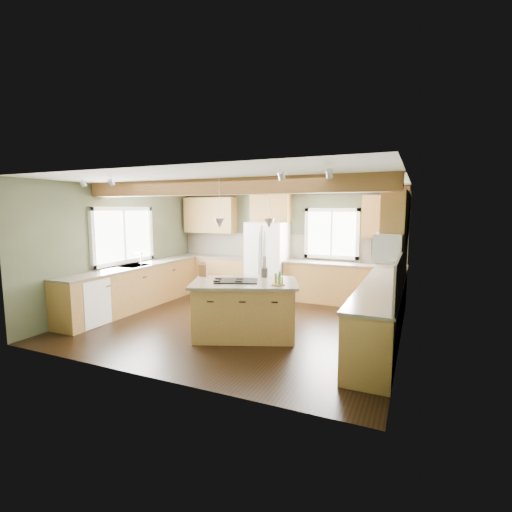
% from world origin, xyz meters
% --- Properties ---
extents(floor, '(5.60, 5.60, 0.00)m').
position_xyz_m(floor, '(0.00, 0.00, 0.00)').
color(floor, black).
rests_on(floor, ground).
extents(ceiling, '(5.60, 5.60, 0.00)m').
position_xyz_m(ceiling, '(0.00, 0.00, 2.60)').
color(ceiling, silver).
rests_on(ceiling, wall_back).
extents(wall_back, '(5.60, 0.00, 5.60)m').
position_xyz_m(wall_back, '(0.00, 2.50, 1.30)').
color(wall_back, '#404833').
rests_on(wall_back, ground).
extents(wall_left, '(0.00, 5.00, 5.00)m').
position_xyz_m(wall_left, '(-2.80, 0.00, 1.30)').
color(wall_left, '#404833').
rests_on(wall_left, ground).
extents(wall_right, '(0.00, 5.00, 5.00)m').
position_xyz_m(wall_right, '(2.80, 0.00, 1.30)').
color(wall_right, '#404833').
rests_on(wall_right, ground).
extents(ceiling_beam, '(5.55, 0.26, 0.26)m').
position_xyz_m(ceiling_beam, '(0.00, -0.59, 2.47)').
color(ceiling_beam, brown).
rests_on(ceiling_beam, ceiling).
extents(soffit_trim, '(5.55, 0.20, 0.10)m').
position_xyz_m(soffit_trim, '(0.00, 2.40, 2.54)').
color(soffit_trim, brown).
rests_on(soffit_trim, ceiling).
extents(backsplash_back, '(5.58, 0.03, 0.58)m').
position_xyz_m(backsplash_back, '(0.00, 2.48, 1.21)').
color(backsplash_back, brown).
rests_on(backsplash_back, wall_back).
extents(backsplash_right, '(0.03, 3.70, 0.58)m').
position_xyz_m(backsplash_right, '(2.78, 0.05, 1.21)').
color(backsplash_right, brown).
rests_on(backsplash_right, wall_right).
extents(base_cab_back_left, '(2.02, 0.60, 0.88)m').
position_xyz_m(base_cab_back_left, '(-1.79, 2.20, 0.44)').
color(base_cab_back_left, brown).
rests_on(base_cab_back_left, floor).
extents(counter_back_left, '(2.06, 0.64, 0.04)m').
position_xyz_m(counter_back_left, '(-1.79, 2.20, 0.90)').
color(counter_back_left, '#463E33').
rests_on(counter_back_left, base_cab_back_left).
extents(base_cab_back_right, '(2.62, 0.60, 0.88)m').
position_xyz_m(base_cab_back_right, '(1.49, 2.20, 0.44)').
color(base_cab_back_right, brown).
rests_on(base_cab_back_right, floor).
extents(counter_back_right, '(2.66, 0.64, 0.04)m').
position_xyz_m(counter_back_right, '(1.49, 2.20, 0.90)').
color(counter_back_right, '#463E33').
rests_on(counter_back_right, base_cab_back_right).
extents(base_cab_left, '(0.60, 3.70, 0.88)m').
position_xyz_m(base_cab_left, '(-2.50, 0.05, 0.44)').
color(base_cab_left, brown).
rests_on(base_cab_left, floor).
extents(counter_left, '(0.64, 3.74, 0.04)m').
position_xyz_m(counter_left, '(-2.50, 0.05, 0.90)').
color(counter_left, '#463E33').
rests_on(counter_left, base_cab_left).
extents(base_cab_right, '(0.60, 3.70, 0.88)m').
position_xyz_m(base_cab_right, '(2.50, 0.05, 0.44)').
color(base_cab_right, brown).
rests_on(base_cab_right, floor).
extents(counter_right, '(0.64, 3.74, 0.04)m').
position_xyz_m(counter_right, '(2.50, 0.05, 0.90)').
color(counter_right, '#463E33').
rests_on(counter_right, base_cab_right).
extents(upper_cab_back_left, '(1.40, 0.35, 0.90)m').
position_xyz_m(upper_cab_back_left, '(-1.99, 2.33, 1.95)').
color(upper_cab_back_left, brown).
rests_on(upper_cab_back_left, wall_back).
extents(upper_cab_over_fridge, '(0.96, 0.35, 0.70)m').
position_xyz_m(upper_cab_over_fridge, '(-0.30, 2.33, 2.15)').
color(upper_cab_over_fridge, brown).
rests_on(upper_cab_over_fridge, wall_back).
extents(upper_cab_right, '(0.35, 2.20, 0.90)m').
position_xyz_m(upper_cab_right, '(2.62, 0.90, 1.95)').
color(upper_cab_right, brown).
rests_on(upper_cab_right, wall_right).
extents(upper_cab_back_corner, '(0.90, 0.35, 0.90)m').
position_xyz_m(upper_cab_back_corner, '(2.30, 2.33, 1.95)').
color(upper_cab_back_corner, brown).
rests_on(upper_cab_back_corner, wall_back).
extents(window_left, '(0.04, 1.60, 1.05)m').
position_xyz_m(window_left, '(-2.78, 0.05, 1.55)').
color(window_left, white).
rests_on(window_left, wall_left).
extents(window_back, '(1.10, 0.04, 1.00)m').
position_xyz_m(window_back, '(1.15, 2.48, 1.55)').
color(window_back, white).
rests_on(window_back, wall_back).
extents(sink, '(0.50, 0.65, 0.03)m').
position_xyz_m(sink, '(-2.50, 0.05, 0.91)').
color(sink, '#262628').
rests_on(sink, counter_left).
extents(faucet, '(0.02, 0.02, 0.28)m').
position_xyz_m(faucet, '(-2.32, 0.05, 1.05)').
color(faucet, '#B2B2B7').
rests_on(faucet, sink).
extents(dishwasher, '(0.60, 0.60, 0.84)m').
position_xyz_m(dishwasher, '(-2.49, -1.25, 0.43)').
color(dishwasher, white).
rests_on(dishwasher, floor).
extents(oven, '(0.60, 0.72, 0.84)m').
position_xyz_m(oven, '(2.49, -1.25, 0.43)').
color(oven, white).
rests_on(oven, floor).
extents(microwave, '(0.40, 0.70, 0.38)m').
position_xyz_m(microwave, '(2.58, -0.05, 1.55)').
color(microwave, white).
rests_on(microwave, wall_right).
extents(pendant_left, '(0.18, 0.18, 0.16)m').
position_xyz_m(pendant_left, '(0.03, -0.74, 1.88)').
color(pendant_left, '#B2B2B7').
rests_on(pendant_left, ceiling).
extents(pendant_right, '(0.18, 0.18, 0.16)m').
position_xyz_m(pendant_right, '(0.77, -0.44, 1.88)').
color(pendant_right, '#B2B2B7').
rests_on(pendant_right, ceiling).
extents(refrigerator, '(0.90, 0.74, 1.80)m').
position_xyz_m(refrigerator, '(-0.30, 2.12, 0.90)').
color(refrigerator, white).
rests_on(refrigerator, floor).
extents(island, '(1.86, 1.51, 0.88)m').
position_xyz_m(island, '(0.40, -0.59, 0.44)').
color(island, brown).
rests_on(island, floor).
extents(island_top, '(2.00, 1.65, 0.04)m').
position_xyz_m(island_top, '(0.40, -0.59, 0.90)').
color(island_top, '#463E33').
rests_on(island_top, island).
extents(cooktop, '(0.82, 0.69, 0.02)m').
position_xyz_m(cooktop, '(0.28, -0.64, 0.93)').
color(cooktop, black).
rests_on(cooktop, island_top).
extents(knife_block, '(0.15, 0.12, 0.22)m').
position_xyz_m(knife_block, '(-0.47, -0.47, 1.03)').
color(knife_block, brown).
rests_on(knife_block, island_top).
extents(utensil_crock, '(0.16, 0.16, 0.17)m').
position_xyz_m(utensil_crock, '(0.55, -0.10, 1.00)').
color(utensil_crock, '#372F2C').
rests_on(utensil_crock, island_top).
extents(bottle_tray, '(0.26, 0.26, 0.21)m').
position_xyz_m(bottle_tray, '(1.00, -0.64, 1.02)').
color(bottle_tray, brown).
rests_on(bottle_tray, island_top).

